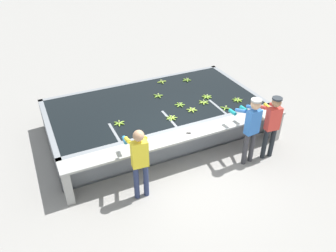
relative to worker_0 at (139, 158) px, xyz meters
name	(u,v)px	position (x,y,z in m)	size (l,w,h in m)	color
ground_plane	(187,169)	(1.24, 0.31, -0.96)	(80.00, 80.00, 0.00)	gray
wash_tank	(155,116)	(1.24, 2.17, -0.56)	(5.42, 2.84, 0.82)	gray
work_ledge	(183,142)	(1.24, 0.53, -0.35)	(5.42, 0.45, 0.82)	#9E9E99
worker_0	(139,158)	(0.00, 0.00, 0.00)	(0.45, 0.72, 1.61)	navy
worker_1	(251,125)	(2.62, -0.02, 0.04)	(0.44, 0.73, 1.66)	#38383D
worker_2	(272,122)	(3.18, -0.04, -0.01)	(0.46, 0.73, 1.59)	#1E2328
banana_bunch_floating_0	(225,108)	(2.72, 1.11, -0.13)	(0.23, 0.23, 0.08)	#75A333
banana_bunch_floating_1	(172,118)	(1.30, 1.26, -0.13)	(0.28, 0.28, 0.08)	#8CB738
banana_bunch_floating_2	(180,105)	(1.76, 1.74, -0.13)	(0.27, 0.28, 0.08)	#75A333
banana_bunch_floating_3	(207,97)	(2.61, 1.83, -0.13)	(0.28, 0.28, 0.08)	#7FAD33
banana_bunch_floating_4	(237,100)	(3.24, 1.33, -0.13)	(0.28, 0.28, 0.08)	#7FAD33
banana_bunch_floating_5	(192,110)	(1.92, 1.39, -0.13)	(0.27, 0.28, 0.08)	#9EC642
banana_bunch_floating_6	(204,102)	(2.38, 1.60, -0.13)	(0.28, 0.26, 0.08)	#93BC3D
banana_bunch_floating_7	(119,123)	(0.10, 1.56, -0.13)	(0.28, 0.28, 0.08)	#7FAD33
banana_bunch_floating_8	(162,82)	(1.92, 3.19, -0.13)	(0.28, 0.28, 0.08)	#9EC642
banana_bunch_floating_9	(158,96)	(1.47, 2.44, -0.13)	(0.28, 0.27, 0.08)	#75A333
banana_bunch_floating_10	(187,80)	(2.62, 2.99, -0.13)	(0.27, 0.28, 0.08)	#75A333
knife_0	(192,133)	(1.42, 0.49, -0.13)	(0.32, 0.20, 0.02)	silver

